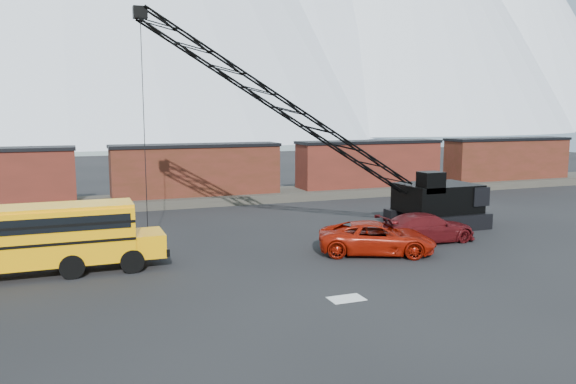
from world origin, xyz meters
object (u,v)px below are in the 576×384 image
at_px(school_bus, 26,237).
at_px(red_pickup, 377,238).
at_px(maroon_suv, 427,228).
at_px(crawler_crane, 314,126).

bearing_deg(school_bus, red_pickup, -6.96).
bearing_deg(maroon_suv, school_bus, 88.36).
relative_size(maroon_suv, crawler_crane, 0.26).
height_order(red_pickup, crawler_crane, crawler_crane).
relative_size(school_bus, maroon_suv, 2.02).
bearing_deg(maroon_suv, red_pickup, 108.87).
height_order(maroon_suv, crawler_crane, crawler_crane).
distance_m(red_pickup, maroon_suv, 4.26).
bearing_deg(maroon_suv, crawler_crane, 57.05).
distance_m(red_pickup, crawler_crane, 7.75).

